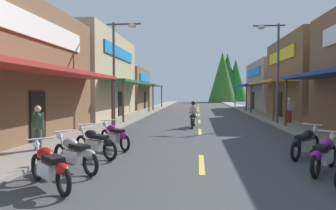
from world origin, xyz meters
TOP-DOWN VIEW (x-y plane):
  - ground at (0.00, 24.14)m, footprint 9.03×78.28m
  - sidewalk_left at (-5.55, 24.14)m, footprint 2.07×78.28m
  - sidewalk_right at (5.55, 24.14)m, footprint 2.07×78.28m
  - centerline_dashes at (0.00, 26.56)m, footprint 0.16×50.53m
  - storefront_left_middle at (-10.64, 23.92)m, footprint 9.97×11.83m
  - storefront_left_far at (-10.39, 35.58)m, footprint 9.50×9.02m
  - storefront_right_middle at (9.64, 24.67)m, footprint 7.99×9.92m
  - storefront_right_far at (10.47, 36.47)m, footprint 9.66×11.00m
  - streetlamp_left at (-4.62, 16.45)m, footprint 1.98×0.30m
  - streetlamp_right at (4.63, 19.19)m, footprint 1.98×0.30m
  - motorcycle_parked_right_2 at (3.15, 7.82)m, footprint 1.35×1.78m
  - motorcycle_parked_right_3 at (3.30, 9.60)m, footprint 1.46×1.70m
  - motorcycle_parked_left_0 at (-3.31, 5.89)m, footprint 1.66×1.50m
  - motorcycle_parked_left_1 at (-3.33, 7.27)m, footprint 1.78×1.35m
  - motorcycle_parked_left_2 at (-3.36, 8.94)m, footprint 1.82×1.29m
  - motorcycle_parked_left_3 at (-3.16, 10.45)m, footprint 1.57×1.60m
  - rider_cruising_lead at (-0.38, 17.23)m, footprint 0.60×2.14m
  - pedestrian_by_shop at (-5.52, 9.35)m, footprint 0.52×0.39m
  - pedestrian_browsing at (5.74, 19.53)m, footprint 0.57×0.28m
  - treeline_backdrop at (6.16, 64.90)m, footprint 9.03×12.13m

SIDE VIEW (x-z plane):
  - ground at x=0.00m, z-range -0.10..0.00m
  - centerline_dashes at x=0.00m, z-range 0.00..0.01m
  - sidewalk_left at x=-5.55m, z-range 0.00..0.12m
  - sidewalk_right at x=5.55m, z-range 0.00..0.12m
  - motorcycle_parked_right_2 at x=3.15m, z-range -0.03..1.01m
  - motorcycle_parked_right_3 at x=3.30m, z-range -0.03..1.01m
  - motorcycle_parked_left_0 at x=-3.31m, z-range -0.03..1.01m
  - motorcycle_parked_left_1 at x=-3.33m, z-range -0.03..1.01m
  - motorcycle_parked_left_2 at x=-3.36m, z-range -0.03..1.01m
  - motorcycle_parked_left_3 at x=-3.16m, z-range -0.03..1.01m
  - rider_cruising_lead at x=-0.38m, z-range -0.13..1.44m
  - pedestrian_by_shop at x=-5.52m, z-range 0.13..1.76m
  - pedestrian_browsing at x=5.74m, z-range 0.14..1.89m
  - storefront_left_far at x=-10.39m, z-range 0.00..4.89m
  - storefront_right_far at x=10.47m, z-range 0.00..5.72m
  - storefront_right_middle at x=9.64m, z-range 0.00..6.44m
  - storefront_left_middle at x=-10.64m, z-range 0.00..6.81m
  - streetlamp_left at x=-4.62m, z-range 0.91..6.96m
  - streetlamp_right at x=4.63m, z-range 0.93..7.31m
  - treeline_backdrop at x=6.16m, z-range -0.35..10.49m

